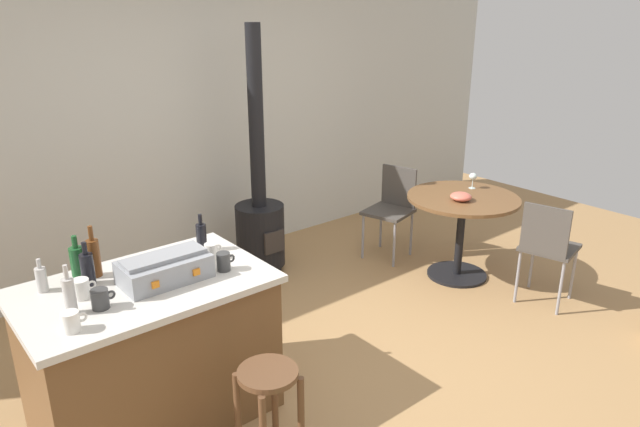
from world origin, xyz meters
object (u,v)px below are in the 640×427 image
at_px(folding_chair_far, 392,205).
at_px(bottle_3, 201,237).
at_px(bottle_0, 77,262).
at_px(bottle_2, 70,295).
at_px(bottle_5, 94,257).
at_px(cup_3, 211,251).
at_px(wood_stove, 260,217).
at_px(bottle_1, 41,279).
at_px(toolbox, 165,268).
at_px(kitchen_island, 152,352).
at_px(cup_0, 71,322).
at_px(cup_4, 100,299).
at_px(wooden_stool, 269,401).
at_px(bottle_4, 87,268).
at_px(folding_chair_near, 547,245).
at_px(dining_table, 462,216).
at_px(wine_glass, 473,177).
at_px(cup_1, 81,289).
at_px(cup_2, 224,262).
at_px(serving_bowl, 461,197).

relative_size(folding_chair_far, bottle_3, 3.61).
bearing_deg(bottle_0, bottle_2, -112.92).
relative_size(bottle_5, cup_3, 2.67).
distance_m(wood_stove, bottle_2, 2.52).
height_order(bottle_1, cup_3, bottle_1).
bearing_deg(cup_3, toolbox, -163.44).
xyz_separation_m(kitchen_island, wood_stove, (1.63, 1.31, 0.07)).
bearing_deg(kitchen_island, folding_chair_far, 15.88).
bearing_deg(bottle_2, folding_chair_far, 15.49).
height_order(kitchen_island, folding_chair_far, kitchen_island).
bearing_deg(cup_0, bottle_5, 60.13).
relative_size(wood_stove, cup_4, 17.74).
height_order(bottle_1, bottle_2, bottle_2).
distance_m(wooden_stool, cup_0, 1.03).
bearing_deg(bottle_4, folding_chair_near, -14.88).
relative_size(kitchen_island, cup_4, 10.87).
xyz_separation_m(dining_table, cup_4, (-3.20, -0.20, 0.36)).
xyz_separation_m(bottle_4, bottle_5, (0.07, 0.08, 0.02)).
relative_size(bottle_4, cup_3, 2.21).
xyz_separation_m(bottle_5, wine_glass, (3.34, -0.09, -0.14)).
xyz_separation_m(wooden_stool, folding_chair_far, (2.54, 1.59, 0.06)).
distance_m(wooden_stool, bottle_3, 1.14).
bearing_deg(folding_chair_near, folding_chair_far, 98.39).
bearing_deg(toolbox, bottle_2, -174.39).
distance_m(bottle_0, bottle_1, 0.21).
relative_size(cup_1, wine_glass, 0.87).
bearing_deg(bottle_1, dining_table, -3.00).
bearing_deg(dining_table, bottle_2, -177.13).
bearing_deg(bottle_5, wooden_stool, -67.66).
distance_m(wooden_stool, cup_2, 0.83).
bearing_deg(bottle_2, bottle_0, 67.08).
distance_m(bottle_2, wine_glass, 3.60).
xyz_separation_m(cup_2, cup_3, (0.03, 0.20, -0.01)).
xyz_separation_m(folding_chair_far, bottle_2, (-3.21, -0.89, 0.48)).
relative_size(wood_stove, bottle_0, 8.71).
bearing_deg(wine_glass, folding_chair_far, 120.51).
height_order(folding_chair_far, cup_4, cup_4).
distance_m(wooden_stool, bottle_1, 1.36).
xyz_separation_m(bottle_3, cup_3, (-0.01, -0.14, -0.05)).
bearing_deg(cup_4, serving_bowl, 2.74).
bearing_deg(wood_stove, cup_0, -143.10).
bearing_deg(folding_chair_near, cup_0, 172.93).
bearing_deg(wood_stove, bottle_1, -152.97).
bearing_deg(bottle_4, cup_1, -122.17).
bearing_deg(dining_table, serving_bowl, -153.91).
xyz_separation_m(cup_0, cup_3, (0.92, 0.32, -0.00)).
distance_m(wooden_stool, cup_3, 1.00).
height_order(kitchen_island, bottle_0, bottle_0).
height_order(folding_chair_near, wine_glass, wine_glass).
bearing_deg(bottle_5, cup_0, -119.87).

